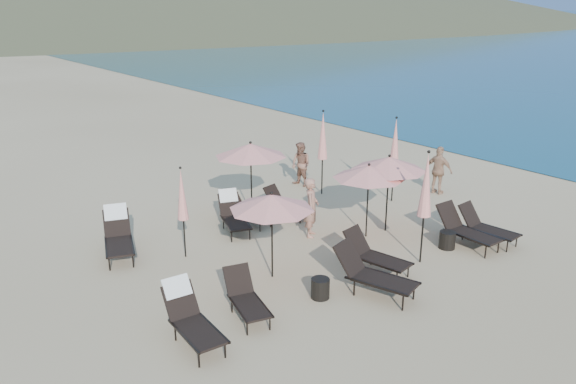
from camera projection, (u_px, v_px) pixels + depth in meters
ground at (404, 263)px, 13.71m from camera, size 800.00×800.00×0.00m
lounger_0 at (190, 316)px, 10.39m from camera, size 0.68×1.71×1.05m
lounger_1 at (246, 298)px, 11.27m from camera, size 0.88×1.57×0.85m
lounger_2 at (372, 273)px, 12.11m from camera, size 1.24×1.95×1.05m
lounger_3 at (375, 254)px, 13.17m from camera, size 0.96×1.72×0.94m
lounger_4 at (466, 229)px, 14.62m from camera, size 0.68×1.75×1.00m
lounger_5 at (486, 226)px, 14.90m from camera, size 0.78×1.66×0.92m
lounger_6 at (118, 234)px, 14.08m from camera, size 1.16×1.90×1.12m
lounger_7 at (233, 213)px, 15.64m from camera, size 1.06×1.75×1.03m
lounger_8 at (246, 210)px, 16.13m from camera, size 0.97×1.60×0.86m
lounger_9 at (286, 204)px, 16.71m from camera, size 0.96×1.58×0.85m
umbrella_open_0 at (272, 202)px, 12.46m from camera, size 1.93×1.93×2.08m
umbrella_open_1 at (369, 172)px, 14.78m from camera, size 1.92×1.92×2.07m
umbrella_open_2 at (389, 164)px, 15.14m from camera, size 2.05×2.05×2.20m
umbrella_open_3 at (251, 150)px, 16.31m from camera, size 2.12×2.12×2.28m
umbrella_closed_0 at (426, 186)px, 13.18m from camera, size 0.33×0.33×2.83m
umbrella_closed_1 at (395, 143)px, 17.57m from camera, size 0.32×0.32×2.76m
umbrella_closed_2 at (182, 195)px, 13.58m from camera, size 0.27×0.27×2.35m
umbrella_closed_3 at (323, 136)px, 18.26m from camera, size 0.33×0.33×2.84m
side_table_0 at (320, 288)px, 12.02m from camera, size 0.40×0.40×0.45m
side_table_1 at (447, 240)px, 14.52m from camera, size 0.42×0.42×0.45m
beachgoer_a at (311, 207)px, 15.14m from camera, size 0.70×0.70×1.64m
beachgoer_b at (301, 165)px, 19.48m from camera, size 0.68×0.82×1.55m
beachgoer_c at (439, 170)px, 18.66m from camera, size 0.59×1.01×1.62m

